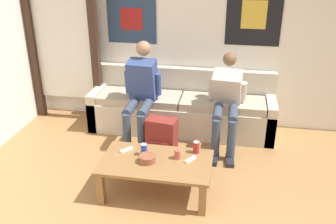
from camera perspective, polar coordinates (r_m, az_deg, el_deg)
wall_back at (r=5.00m, az=4.77°, el=12.19°), size 10.00×0.07×2.55m
door_frame at (r=5.30m, az=-15.83°, el=11.20°), size 1.00×0.10×2.15m
couch at (r=5.02m, az=2.07°, el=0.38°), size 2.42×0.65×0.80m
coffee_table at (r=3.75m, az=-1.84°, el=-8.23°), size 1.10×0.64×0.37m
person_seated_adult at (r=4.64m, az=-4.16°, el=3.33°), size 0.47×0.85×1.23m
person_seated_teen at (r=4.56m, az=8.92°, el=1.96°), size 0.47×0.95×1.11m
backpack at (r=4.40m, az=-1.00°, el=-4.11°), size 0.37×0.27×0.48m
ceramic_bowl at (r=3.69m, az=-3.18°, el=-7.04°), size 0.17×0.17×0.07m
pillar_candle at (r=3.73m, az=1.42°, el=-6.46°), size 0.06×0.06×0.11m
drink_can_blue at (r=3.79m, az=-3.68°, el=-5.73°), size 0.07×0.07×0.12m
drink_can_red at (r=3.83m, az=4.31°, el=-5.37°), size 0.07×0.07×0.12m
game_controller_near_left at (r=3.90m, az=-6.34°, el=-5.74°), size 0.12×0.13×0.03m
game_controller_near_right at (r=3.72m, az=3.47°, el=-7.22°), size 0.11×0.14×0.03m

